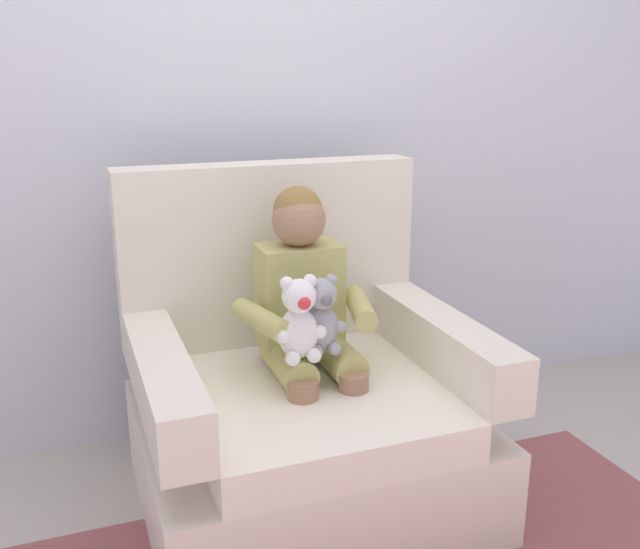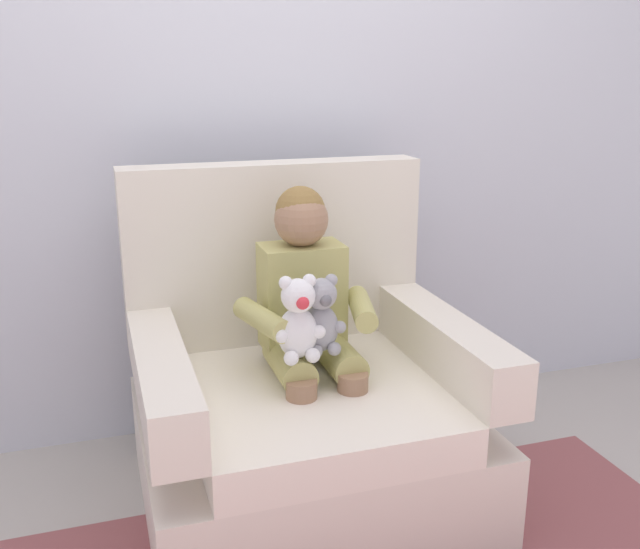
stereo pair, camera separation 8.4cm
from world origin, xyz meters
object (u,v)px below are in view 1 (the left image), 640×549
at_px(armchair, 301,404).
at_px(plush_grey, 321,317).
at_px(seated_child, 306,307).
at_px(plush_white, 299,321).

distance_m(armchair, plush_grey, 0.35).
xyz_separation_m(seated_child, plush_white, (-0.08, -0.16, 0.02)).
relative_size(armchair, seated_child, 1.29).
bearing_deg(plush_grey, armchair, 114.27).
relative_size(seated_child, plush_white, 3.22).
distance_m(armchair, seated_child, 0.33).
xyz_separation_m(plush_grey, plush_white, (-0.08, -0.03, 0.01)).
bearing_deg(seated_child, armchair, -146.73).
relative_size(armchair, plush_white, 4.14).
height_order(plush_grey, plush_white, plush_white).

